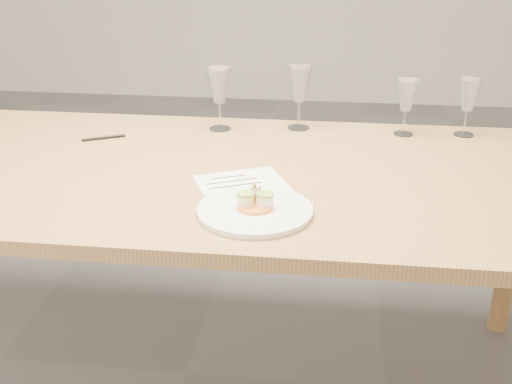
# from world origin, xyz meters

# --- Properties ---
(ground) EXTENTS (7.00, 7.00, 0.00)m
(ground) POSITION_xyz_m (0.00, 0.00, 0.00)
(ground) COLOR slate
(ground) RESTS_ON ground
(dining_table) EXTENTS (2.40, 1.00, 0.75)m
(dining_table) POSITION_xyz_m (0.00, 0.00, 0.68)
(dining_table) COLOR #AB7E4A
(dining_table) RESTS_ON ground
(dinner_plate) EXTENTS (0.29, 0.29, 0.07)m
(dinner_plate) POSITION_xyz_m (0.27, -0.29, 0.76)
(dinner_plate) COLOR white
(dinner_plate) RESTS_ON dining_table
(recipe_sheet) EXTENTS (0.34, 0.37, 0.00)m
(recipe_sheet) POSITION_xyz_m (0.23, -0.15, 0.75)
(recipe_sheet) COLOR white
(recipe_sheet) RESTS_ON dining_table
(ballpoint_pen) EXTENTS (0.13, 0.07, 0.01)m
(ballpoint_pen) POSITION_xyz_m (-0.29, 0.22, 0.76)
(ballpoint_pen) COLOR black
(ballpoint_pen) RESTS_ON dining_table
(wine_glass_1) EXTENTS (0.09, 0.09, 0.21)m
(wine_glass_1) POSITION_xyz_m (0.07, 0.37, 0.90)
(wine_glass_1) COLOR white
(wine_glass_1) RESTS_ON dining_table
(wine_glass_2) EXTENTS (0.09, 0.09, 0.21)m
(wine_glass_2) POSITION_xyz_m (0.33, 0.41, 0.90)
(wine_glass_2) COLOR white
(wine_glass_2) RESTS_ON dining_table
(wine_glass_3) EXTENTS (0.07, 0.07, 0.19)m
(wine_glass_3) POSITION_xyz_m (0.69, 0.39, 0.88)
(wine_glass_3) COLOR white
(wine_glass_3) RESTS_ON dining_table
(wine_glass_4) EXTENTS (0.08, 0.08, 0.19)m
(wine_glass_4) POSITION_xyz_m (0.89, 0.40, 0.88)
(wine_glass_4) COLOR white
(wine_glass_4) RESTS_ON dining_table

